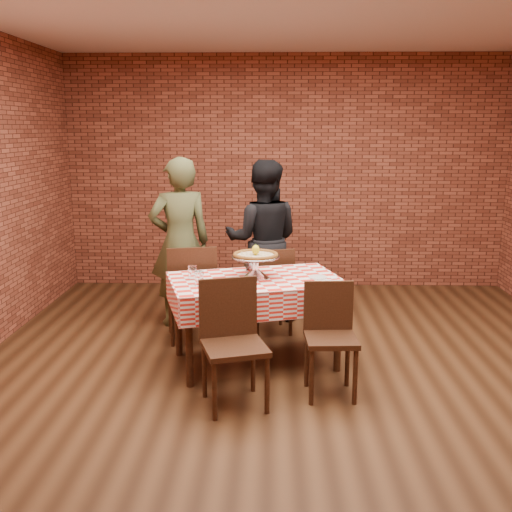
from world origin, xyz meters
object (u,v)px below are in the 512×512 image
Objects in this scene: pizza at (256,256)px; water_glass_left at (199,278)px; diner_black at (263,240)px; condiment_caddy at (251,263)px; chair_far_right at (270,289)px; chair_far_left at (191,291)px; chair_near_right at (331,342)px; table at (255,322)px; water_glass_right at (193,273)px; diner_olive at (180,242)px; pizza_stand at (256,267)px; chair_near_left at (235,346)px.

pizza reaches higher than water_glass_left.
diner_black is (0.04, 1.27, -0.11)m from pizza.
condiment_caddy reaches higher than chair_far_right.
chair_far_left is at bearing 102.54° from water_glass_left.
pizza is 1.03m from chair_near_right.
diner_black is at bearing 88.23° from table.
table is 0.86m from chair_near_right.
water_glass_right is 0.12× the size of chair_far_left.
pizza is at bearing -91.77° from condiment_caddy.
pizza reaches higher than water_glass_right.
diner_olive is (-0.35, 1.27, 0.05)m from water_glass_left.
pizza_stand reaches higher than chair_far_right.
condiment_caddy is at bearing 32.72° from water_glass_right.
chair_far_left is at bearing 92.58° from chair_near_left.
chair_near_left is 2.16m from diner_black.
diner_olive is (-0.27, 1.09, 0.05)m from water_glass_right.
water_glass_right is at bearing 84.79° from diner_olive.
pizza_stand is at bearing 109.16° from diner_olive.
chair_far_left is (-0.64, 0.61, 0.10)m from table.
diner_black reaches higher than water_glass_right.
pizza_stand is 0.24m from condiment_caddy.
water_glass_right is at bearing -171.79° from pizza.
diner_olive is (-0.80, 1.01, -0.09)m from pizza.
water_glass_right is 0.94m from chair_near_left.
pizza_stand reaches higher than chair_near_right.
chair_near_right is at bearing -2.36° from chair_near_left.
condiment_caddy is 0.17× the size of chair_far_right.
pizza is 0.41× the size of chair_far_left.
chair_far_left reaches higher than table.
water_glass_left is 0.64m from condiment_caddy.
pizza_stand reaches higher than water_glass_left.
chair_far_right is 1.04m from diner_olive.
pizza is 0.23× the size of diner_black.
diner_black is (-0.55, 1.93, 0.41)m from chair_near_right.
chair_near_left is 0.98× the size of chair_far_left.
chair_near_left is (-0.08, -1.08, -0.37)m from condiment_caddy.
pizza is (0.00, 0.04, 0.57)m from table.
water_glass_left is at bearing 45.49° from chair_far_right.
diner_olive reaches higher than table.
table is at bearing 108.15° from diner_olive.
chair_near_left is 1.07× the size of chair_near_right.
table is at bearing 124.04° from chair_far_left.
condiment_caddy is (0.48, 0.31, 0.02)m from water_glass_right.
diner_black is (-0.08, 0.50, 0.41)m from chair_far_right.
diner_black is at bearing -146.24° from chair_far_left.
pizza reaches higher than chair_near_left.
chair_far_right is at bearing 101.20° from diner_black.
table is at bearing 130.12° from chair_near_right.
chair_far_left is (-0.51, 1.42, 0.01)m from chair_near_left.
chair_near_left reaches higher than condiment_caddy.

